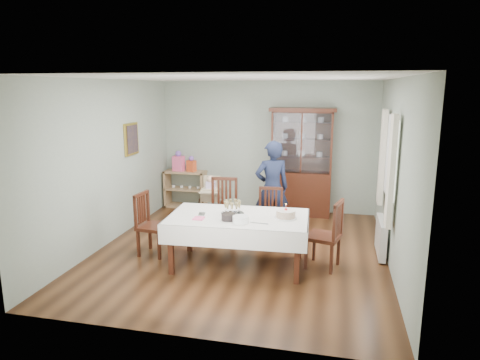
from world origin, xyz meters
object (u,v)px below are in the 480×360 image
(woman, at_px, (272,188))
(champagne_tray, at_px, (232,210))
(birthday_cake, at_px, (286,214))
(dining_table, at_px, (238,241))
(chair_end_left, at_px, (153,236))
(gift_bag_pink, at_px, (179,162))
(high_chair, at_px, (211,207))
(china_cabinet, at_px, (302,161))
(chair_far_right, at_px, (269,228))
(chair_end_right, at_px, (324,248))
(chair_far_left, at_px, (223,222))
(sideboard, at_px, (186,189))
(gift_bag_orange, at_px, (191,165))

(woman, height_order, champagne_tray, woman)
(birthday_cake, bearing_deg, dining_table, -176.48)
(chair_end_left, relative_size, gift_bag_pink, 2.22)
(birthday_cake, bearing_deg, high_chair, 134.03)
(dining_table, bearing_deg, china_cabinet, 76.88)
(chair_end_left, bearing_deg, birthday_cake, -87.84)
(chair_far_right, xyz_separation_m, woman, (-0.04, 0.52, 0.56))
(woman, bearing_deg, gift_bag_pink, -55.09)
(china_cabinet, xyz_separation_m, gift_bag_pink, (-2.64, 0.00, -0.13))
(high_chair, distance_m, gift_bag_pink, 1.69)
(chair_end_left, bearing_deg, chair_end_right, -83.37)
(chair_far_right, height_order, high_chair, high_chair)
(chair_far_left, height_order, birthday_cake, chair_far_left)
(sideboard, height_order, chair_end_left, chair_end_left)
(champagne_tray, distance_m, gift_bag_pink, 3.36)
(dining_table, height_order, chair_far_right, chair_far_right)
(chair_far_right, xyz_separation_m, gift_bag_pink, (-2.28, 1.86, 0.72))
(woman, bearing_deg, chair_end_right, 102.69)
(chair_end_right, relative_size, high_chair, 1.03)
(dining_table, height_order, sideboard, sideboard)
(china_cabinet, relative_size, high_chair, 2.23)
(sideboard, distance_m, gift_bag_pink, 0.61)
(gift_bag_orange, bearing_deg, gift_bag_pink, 180.00)
(dining_table, bearing_deg, sideboard, 122.76)
(woman, distance_m, high_chair, 1.27)
(china_cabinet, bearing_deg, champagne_tray, -105.29)
(chair_far_left, height_order, woman, woman)
(dining_table, height_order, high_chair, high_chair)
(champagne_tray, distance_m, birthday_cake, 0.78)
(chair_far_right, bearing_deg, gift_bag_orange, 133.63)
(china_cabinet, xyz_separation_m, gift_bag_orange, (-2.35, 0.00, -0.17))
(china_cabinet, bearing_deg, sideboard, 179.51)
(china_cabinet, bearing_deg, chair_far_left, -122.50)
(champagne_tray, height_order, gift_bag_pink, gift_bag_pink)
(chair_far_left, height_order, champagne_tray, chair_far_left)
(china_cabinet, bearing_deg, chair_end_right, -77.83)
(birthday_cake, bearing_deg, gift_bag_orange, 130.20)
(chair_far_right, height_order, birthday_cake, birthday_cake)
(chair_end_right, relative_size, gift_bag_orange, 3.00)
(chair_end_right, distance_m, woman, 1.69)
(woman, bearing_deg, high_chair, -32.99)
(chair_far_right, height_order, chair_end_left, chair_end_left)
(chair_far_left, distance_m, champagne_tray, 1.15)
(china_cabinet, distance_m, gift_bag_orange, 2.35)
(gift_bag_pink, xyz_separation_m, gift_bag_orange, (0.29, 0.00, -0.05))
(china_cabinet, distance_m, woman, 1.42)
(dining_table, xyz_separation_m, sideboard, (-1.84, 2.86, 0.02))
(dining_table, height_order, chair_end_right, chair_end_right)
(china_cabinet, distance_m, champagne_tray, 2.89)
(dining_table, distance_m, woman, 1.59)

